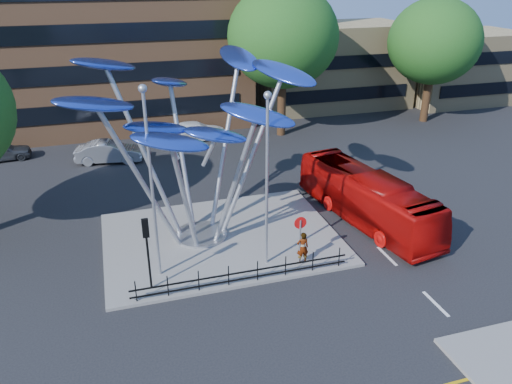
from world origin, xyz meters
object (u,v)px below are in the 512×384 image
object	(u,v)px
street_lamp_right	(267,167)
parked_car_mid	(109,152)
street_lamp_left	(150,169)
red_bus	(366,197)
traffic_light_island	(147,239)
parked_car_right	(196,131)
tree_right	(283,37)
tree_far	(434,42)
no_entry_sign_island	(300,232)
leaf_sculpture	(192,110)
parked_car_left	(0,151)
pedestrian	(303,248)

from	to	relation	value
street_lamp_right	parked_car_mid	bearing A→B (deg)	112.09
street_lamp_left	red_bus	xyz separation A→B (m)	(11.74, 2.27, -3.92)
traffic_light_island	parked_car_right	distance (m)	21.15
red_bus	street_lamp_left	bearing A→B (deg)	-178.55
tree_right	tree_far	distance (m)	14.03
no_entry_sign_island	parked_car_mid	bearing A→B (deg)	115.76
street_lamp_left	parked_car_right	bearing A→B (deg)	74.50
tree_far	red_bus	bearing A→B (deg)	-132.28
parked_car_right	leaf_sculpture	bearing A→B (deg)	166.41
red_bus	parked_car_mid	distance (m)	19.21
tree_far	parked_car_left	world-z (taller)	tree_far
tree_right	traffic_light_island	distance (m)	24.06
tree_right	parked_car_right	bearing A→B (deg)	174.11
no_entry_sign_island	parked_car_left	size ratio (longest dim) A/B	0.58
parked_car_left	street_lamp_left	bearing A→B (deg)	-159.85
street_lamp_right	pedestrian	size ratio (longest dim) A/B	5.12
tree_right	parked_car_right	xyz separation A→B (m)	(-7.16, 0.74, -7.30)
tree_far	street_lamp_right	world-z (taller)	tree_far
tree_far	pedestrian	xyz separation A→B (m)	(-19.85, -19.50, -6.14)
pedestrian	parked_car_mid	bearing A→B (deg)	-60.87
parked_car_mid	parked_car_right	xyz separation A→B (m)	(7.02, 3.25, -0.04)
leaf_sculpture	pedestrian	size ratio (longest dim) A/B	7.84
leaf_sculpture	red_bus	xyz separation A→B (m)	(9.31, -0.91, -5.44)
parked_car_right	tree_far	bearing A→B (deg)	-95.34
leaf_sculpture	no_entry_sign_island	size ratio (longest dim) A/B	5.19
parked_car_right	tree_right	bearing A→B (deg)	-99.23
tree_right	no_entry_sign_island	distance (m)	21.31
street_lamp_left	tree_right	bearing A→B (deg)	55.95
traffic_light_island	pedestrian	size ratio (longest dim) A/B	2.11
parked_car_mid	street_lamp_left	bearing A→B (deg)	-164.75
tree_right	pedestrian	distance (m)	21.55
tree_right	street_lamp_left	bearing A→B (deg)	-124.05
pedestrian	traffic_light_island	bearing A→B (deg)	2.97
tree_right	red_bus	size ratio (longest dim) A/B	1.18
no_entry_sign_island	tree_far	bearing A→B (deg)	44.25
red_bus	parked_car_left	bearing A→B (deg)	132.65
tree_right	parked_car_mid	distance (m)	16.13
no_entry_sign_island	pedestrian	bearing A→B (deg)	-6.06
street_lamp_right	parked_car_right	distance (m)	20.22
tree_right	traffic_light_island	size ratio (longest dim) A/B	3.54
red_bus	parked_car_right	distance (m)	18.15
no_entry_sign_island	pedestrian	distance (m)	0.87
tree_right	parked_car_left	distance (m)	23.05
traffic_light_island	parked_car_left	xyz separation A→B (m)	(-8.85, 19.66, -1.90)
tree_far	red_bus	world-z (taller)	tree_far
tree_far	pedestrian	distance (m)	28.49
parked_car_mid	parked_car_right	world-z (taller)	parked_car_mid
leaf_sculpture	street_lamp_left	xyz separation A→B (m)	(-2.43, -3.18, -1.52)
street_lamp_left	street_lamp_right	xyz separation A→B (m)	(5.00, -0.50, -0.26)
parked_car_left	parked_car_right	bearing A→B (deg)	-94.21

